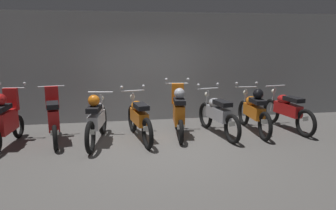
{
  "coord_description": "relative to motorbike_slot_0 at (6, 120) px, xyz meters",
  "views": [
    {
      "loc": [
        -0.95,
        -6.14,
        2.2
      ],
      "look_at": [
        0.2,
        0.69,
        0.75
      ],
      "focal_mm": 33.83,
      "sensor_mm": 36.0,
      "label": 1
    }
  ],
  "objects": [
    {
      "name": "ground_plane",
      "position": [
        3.19,
        -0.64,
        -0.57
      ],
      "size": [
        80.0,
        80.0,
        0.0
      ],
      "primitive_type": "plane",
      "color": "#565451"
    },
    {
      "name": "back_wall",
      "position": [
        3.19,
        1.84,
        0.88
      ],
      "size": [
        16.0,
        0.3,
        2.89
      ],
      "primitive_type": "cube",
      "color": "gray",
      "rests_on": "ground"
    },
    {
      "name": "motorbike_slot_0",
      "position": [
        0.0,
        0.0,
        0.0
      ],
      "size": [
        0.59,
        1.68,
        1.29
      ],
      "color": "black",
      "rests_on": "ground"
    },
    {
      "name": "motorbike_slot_1",
      "position": [
        0.9,
        0.15,
        -0.04
      ],
      "size": [
        0.57,
        1.67,
        1.18
      ],
      "color": "black",
      "rests_on": "ground"
    },
    {
      "name": "motorbike_slot_2",
      "position": [
        1.82,
        -0.08,
        -0.04
      ],
      "size": [
        0.56,
        1.94,
        1.08
      ],
      "color": "black",
      "rests_on": "ground"
    },
    {
      "name": "motorbike_slot_3",
      "position": [
        2.73,
        0.01,
        -0.08
      ],
      "size": [
        0.6,
        1.94,
        1.15
      ],
      "color": "black",
      "rests_on": "ground"
    },
    {
      "name": "motorbike_slot_4",
      "position": [
        3.65,
        0.12,
        0.0
      ],
      "size": [
        0.59,
        1.68,
        1.29
      ],
      "color": "black",
      "rests_on": "ground"
    },
    {
      "name": "motorbike_slot_5",
      "position": [
        4.55,
        0.05,
        -0.08
      ],
      "size": [
        0.59,
        1.94,
        1.15
      ],
      "color": "black",
      "rests_on": "ground"
    },
    {
      "name": "motorbike_slot_6",
      "position": [
        5.47,
        0.11,
        -0.04
      ],
      "size": [
        0.59,
        1.95,
        1.15
      ],
      "color": "black",
      "rests_on": "ground"
    },
    {
      "name": "motorbike_slot_7",
      "position": [
        6.38,
        0.2,
        -0.08
      ],
      "size": [
        0.56,
        1.94,
        1.03
      ],
      "color": "black",
      "rests_on": "ground"
    }
  ]
}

